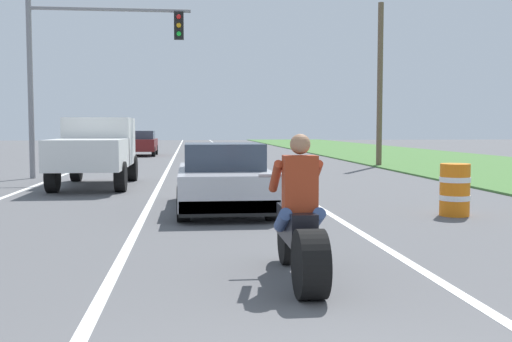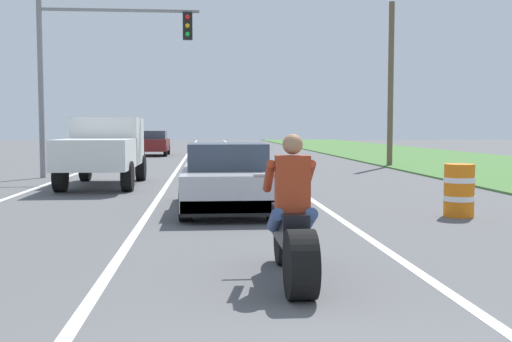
% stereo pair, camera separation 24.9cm
% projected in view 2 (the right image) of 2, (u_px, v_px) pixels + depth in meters
% --- Properties ---
extents(lane_stripe_left_solid, '(0.14, 120.00, 0.01)m').
position_uv_depth(lane_stripe_left_solid, '(77.00, 173.00, 22.37)').
color(lane_stripe_left_solid, white).
rests_on(lane_stripe_left_solid, ground).
extents(lane_stripe_right_solid, '(0.14, 120.00, 0.01)m').
position_uv_depth(lane_stripe_right_solid, '(271.00, 172.00, 22.96)').
color(lane_stripe_right_solid, white).
rests_on(lane_stripe_right_solid, ground).
extents(lane_stripe_centre_dashed, '(0.14, 120.00, 0.01)m').
position_uv_depth(lane_stripe_centre_dashed, '(175.00, 173.00, 22.66)').
color(lane_stripe_centre_dashed, white).
rests_on(lane_stripe_centre_dashed, ground).
extents(motorcycle_with_rider, '(0.70, 2.21, 1.62)m').
position_uv_depth(motorcycle_with_rider, '(292.00, 229.00, 6.53)').
color(motorcycle_with_rider, black).
rests_on(motorcycle_with_rider, ground).
extents(sports_car_silver, '(1.84, 4.30, 1.37)m').
position_uv_depth(sports_car_silver, '(227.00, 179.00, 12.50)').
color(sports_car_silver, '#B7B7BC').
rests_on(sports_car_silver, ground).
extents(pickup_truck_left_lane_white, '(2.02, 4.80, 1.98)m').
position_uv_depth(pickup_truck_left_lane_white, '(104.00, 148.00, 17.53)').
color(pickup_truck_left_lane_white, silver).
rests_on(pickup_truck_left_lane_white, ground).
extents(traffic_light_mast_near, '(5.37, 0.34, 6.00)m').
position_uv_depth(traffic_light_mast_near, '(92.00, 57.00, 20.28)').
color(traffic_light_mast_near, gray).
rests_on(traffic_light_mast_near, ground).
extents(utility_pole_roadside, '(0.24, 0.24, 7.05)m').
position_uv_depth(utility_pole_roadside, '(391.00, 85.00, 26.15)').
color(utility_pole_roadside, brown).
rests_on(utility_pole_roadside, ground).
extents(construction_barrel_nearest, '(0.58, 0.58, 1.00)m').
position_uv_depth(construction_barrel_nearest, '(459.00, 190.00, 11.51)').
color(construction_barrel_nearest, orange).
rests_on(construction_barrel_nearest, ground).
extents(distant_car_far_ahead, '(1.80, 4.00, 1.50)m').
position_uv_depth(distant_car_far_ahead, '(153.00, 143.00, 36.69)').
color(distant_car_far_ahead, maroon).
rests_on(distant_car_far_ahead, ground).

